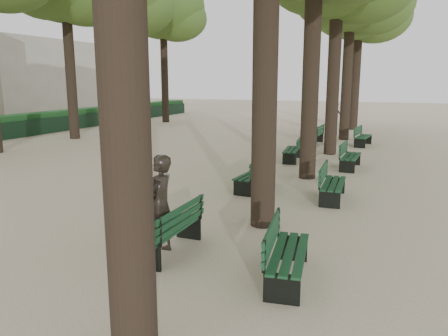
% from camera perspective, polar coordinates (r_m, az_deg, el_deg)
% --- Properties ---
extents(ground, '(120.00, 120.00, 0.00)m').
position_cam_1_polar(ground, '(7.69, -12.80, -12.66)').
color(ground, '#C8B597').
rests_on(ground, ground).
extents(tree_central_5, '(6.00, 6.00, 9.95)m').
position_cam_1_polar(tree_central_5, '(29.21, 17.37, 19.91)').
color(tree_central_5, '#33261C').
rests_on(tree_central_5, ground).
extents(tree_far_5, '(6.00, 6.00, 10.45)m').
position_cam_1_polar(tree_far_5, '(33.31, -8.00, 20.05)').
color(tree_far_5, '#33261C').
rests_on(tree_far_5, ground).
extents(bench_left_0, '(0.57, 1.80, 0.92)m').
position_cam_1_polar(bench_left_0, '(8.10, -7.16, -9.11)').
color(bench_left_0, black).
rests_on(bench_left_0, ground).
extents(bench_left_1, '(0.73, 1.84, 0.92)m').
position_cam_1_polar(bench_left_1, '(12.54, 3.88, -1.64)').
color(bench_left_1, black).
rests_on(bench_left_1, ground).
extents(bench_left_2, '(0.76, 1.85, 0.92)m').
position_cam_1_polar(bench_left_2, '(17.15, 8.86, 1.81)').
color(bench_left_2, black).
rests_on(bench_left_2, ground).
extents(bench_left_3, '(0.63, 1.82, 0.92)m').
position_cam_1_polar(bench_left_3, '(21.98, 11.77, 3.81)').
color(bench_left_3, black).
rests_on(bench_left_3, ground).
extents(bench_right_0, '(0.80, 1.86, 0.92)m').
position_cam_1_polar(bench_right_0, '(7.08, 8.34, -12.25)').
color(bench_right_0, black).
rests_on(bench_right_0, ground).
extents(bench_right_1, '(0.65, 1.82, 0.92)m').
position_cam_1_polar(bench_right_1, '(11.79, 14.02, -2.80)').
color(bench_right_1, black).
rests_on(bench_right_1, ground).
extents(bench_right_2, '(0.63, 1.82, 0.92)m').
position_cam_1_polar(bench_right_2, '(16.11, 16.17, 0.87)').
color(bench_right_2, black).
rests_on(bench_right_2, ground).
extents(bench_right_3, '(0.78, 1.85, 0.92)m').
position_cam_1_polar(bench_right_3, '(21.91, 17.71, 3.48)').
color(bench_right_3, black).
rests_on(bench_right_3, ground).
extents(man_with_map, '(0.62, 0.73, 1.83)m').
position_cam_1_polar(man_with_map, '(7.89, -8.33, -4.80)').
color(man_with_map, black).
rests_on(man_with_map, ground).
extents(pedestrian_b, '(1.02, 0.43, 1.53)m').
position_cam_1_polar(pedestrian_b, '(32.64, 14.25, 6.99)').
color(pedestrian_b, '#262628').
rests_on(pedestrian_b, ground).
extents(pedestrian_d, '(0.86, 0.60, 1.63)m').
position_cam_1_polar(pedestrian_d, '(35.33, 11.62, 7.51)').
color(pedestrian_d, '#262628').
rests_on(pedestrian_d, ground).
extents(fence, '(0.08, 42.00, 0.90)m').
position_cam_1_polar(fence, '(25.51, -27.02, 4.23)').
color(fence, black).
rests_on(fence, ground).
extents(building_far, '(12.00, 16.00, 7.00)m').
position_cam_1_polar(building_far, '(51.49, -24.91, 10.85)').
color(building_far, '#B7B2A3').
rests_on(building_far, ground).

